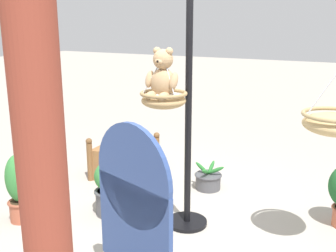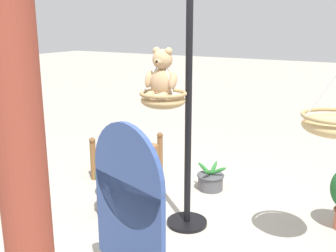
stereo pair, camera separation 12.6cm
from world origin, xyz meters
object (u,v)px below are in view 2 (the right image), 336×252
at_px(wooden_planter_box, 127,160).
at_px(potted_plant_bushy_green, 21,186).
at_px(hanging_basket_left_high, 335,124).
at_px(greenhouse_pillar_right, 26,210).
at_px(potted_plant_fern_front, 210,180).
at_px(display_sign_board, 128,203).
at_px(potted_plant_tall_leafy, 110,187).
at_px(teddy_bear, 162,77).
at_px(display_pole_central, 188,153).
at_px(hanging_basket_with_teddy, 163,99).

distance_m(wooden_planter_box, potted_plant_bushy_green, 1.67).
relative_size(hanging_basket_left_high, greenhouse_pillar_right, 0.20).
relative_size(wooden_planter_box, potted_plant_fern_front, 2.05).
distance_m(potted_plant_fern_front, display_sign_board, 2.50).
xyz_separation_m(wooden_planter_box, potted_plant_tall_leafy, (-0.52, 1.04, 0.08)).
xyz_separation_m(teddy_bear, hanging_basket_left_high, (-1.54, -0.35, -0.34)).
height_order(potted_plant_tall_leafy, potted_plant_bushy_green, potted_plant_bushy_green).
bearing_deg(display_sign_board, wooden_planter_box, -53.53).
xyz_separation_m(display_pole_central, hanging_basket_left_high, (-1.39, -0.08, 0.48)).
xyz_separation_m(hanging_basket_left_high, potted_plant_tall_leafy, (2.28, 0.29, -0.98)).
relative_size(hanging_basket_with_teddy, teddy_bear, 1.02).
relative_size(display_pole_central, hanging_basket_with_teddy, 5.07).
bearing_deg(display_pole_central, hanging_basket_with_teddy, 59.04).
bearing_deg(potted_plant_tall_leafy, display_sign_board, 133.72).
height_order(hanging_basket_left_high, wooden_planter_box, hanging_basket_left_high).
relative_size(display_pole_central, teddy_bear, 5.19).
relative_size(display_pole_central, hanging_basket_left_high, 4.34).
relative_size(teddy_bear, wooden_planter_box, 0.57).
distance_m(teddy_bear, greenhouse_pillar_right, 2.45).
bearing_deg(greenhouse_pillar_right, potted_plant_bushy_green, -37.82).
distance_m(hanging_basket_left_high, wooden_planter_box, 3.09).
height_order(wooden_planter_box, potted_plant_bushy_green, potted_plant_bushy_green).
distance_m(wooden_planter_box, potted_plant_fern_front, 1.25).
distance_m(greenhouse_pillar_right, potted_plant_fern_front, 3.90).
distance_m(hanging_basket_with_teddy, hanging_basket_left_high, 1.58).
bearing_deg(wooden_planter_box, display_pole_central, 149.36).
bearing_deg(potted_plant_tall_leafy, potted_plant_fern_front, -120.40).
height_order(greenhouse_pillar_right, wooden_planter_box, greenhouse_pillar_right).
bearing_deg(wooden_planter_box, hanging_basket_with_teddy, 139.24).
bearing_deg(display_pole_central, potted_plant_bushy_green, 26.07).
height_order(teddy_bear, hanging_basket_left_high, teddy_bear).
xyz_separation_m(potted_plant_fern_front, potted_plant_tall_leafy, (0.71, 1.21, 0.19)).
bearing_deg(greenhouse_pillar_right, display_pole_central, -76.26).
distance_m(display_pole_central, display_sign_board, 1.37).
height_order(wooden_planter_box, potted_plant_fern_front, wooden_planter_box).
xyz_separation_m(hanging_basket_left_high, greenhouse_pillar_right, (0.76, 2.67, 0.13)).
bearing_deg(teddy_bear, display_pole_central, -118.73).
bearing_deg(hanging_basket_with_teddy, teddy_bear, 90.00).
bearing_deg(potted_plant_fern_front, hanging_basket_left_high, 149.58).
bearing_deg(teddy_bear, display_sign_board, 108.50).
bearing_deg(display_pole_central, greenhouse_pillar_right, 103.74).
xyz_separation_m(display_pole_central, hanging_basket_with_teddy, (0.15, 0.25, 0.60)).
bearing_deg(hanging_basket_with_teddy, display_pole_central, -120.96).
xyz_separation_m(wooden_planter_box, display_sign_board, (-1.62, 2.19, 0.61)).
bearing_deg(teddy_bear, wooden_planter_box, -41.37).
distance_m(hanging_basket_left_high, display_sign_board, 1.91).
distance_m(hanging_basket_with_teddy, potted_plant_fern_front, 1.80).
bearing_deg(display_pole_central, display_sign_board, 98.91).
distance_m(hanging_basket_with_teddy, display_sign_board, 1.30).
distance_m(potted_plant_fern_front, potted_plant_tall_leafy, 1.41).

